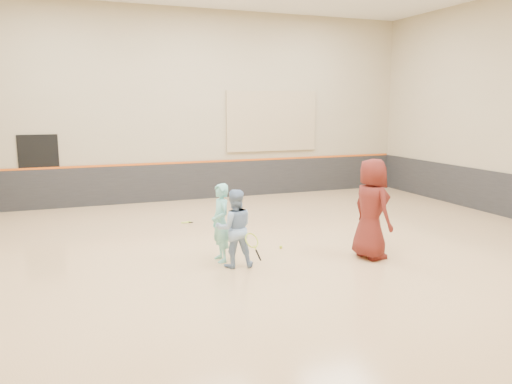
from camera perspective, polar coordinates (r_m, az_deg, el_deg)
name	(u,v)px	position (r m, az deg, el deg)	size (l,w,h in m)	color
room	(257,211)	(10.62, 0.09, -2.18)	(15.04, 12.04, 6.22)	tan
wainscot_back	(192,181)	(16.29, -7.38, 1.23)	(14.90, 0.04, 1.20)	#232326
accent_stripe	(191,162)	(16.20, -7.42, 3.39)	(14.90, 0.03, 0.06)	#D85914
acoustic_panel	(272,121)	(16.96, 1.83, 8.10)	(3.20, 0.08, 2.00)	tan
doorway	(40,172)	(15.83, -23.48, 2.06)	(1.10, 0.05, 2.20)	black
girl	(221,223)	(9.78, -4.06, -3.52)	(0.56, 0.37, 1.54)	#7FDCD0
instructor	(235,228)	(9.43, -2.47, -4.17)	(0.73, 0.57, 1.49)	#87A7D1
young_man	(371,209)	(10.18, 13.06, -1.89)	(0.98, 0.64, 2.01)	#581A15
held_racket	(252,240)	(9.26, -0.50, -5.56)	(0.41, 0.41, 0.58)	#BCDC30
spare_racket	(186,220)	(13.17, -8.00, -3.23)	(0.59, 0.59, 0.13)	#B4E833
ball_under_racket	(281,247)	(10.78, 2.86, -6.29)	(0.07, 0.07, 0.07)	#BAD130
ball_in_hand	(381,196)	(10.15, 14.14, -0.48)	(0.07, 0.07, 0.07)	#CBDF34
ball_beside_spare	(236,220)	(13.24, -2.32, -3.21)	(0.07, 0.07, 0.07)	#DCEE37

